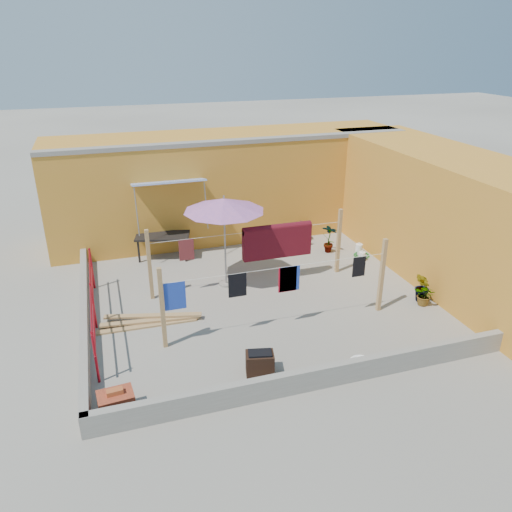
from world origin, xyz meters
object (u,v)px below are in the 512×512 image
at_px(plant_back_a, 289,235).
at_px(green_hose, 362,255).
at_px(patio_umbrella, 224,205).
at_px(brick_stack, 116,404).
at_px(outdoor_table, 163,237).
at_px(brazier, 260,363).
at_px(white_basin, 361,363).
at_px(water_jug_b, 362,256).
at_px(water_jug_a, 359,249).

bearing_deg(plant_back_a, green_hose, -33.57).
distance_m(patio_umbrella, plant_back_a, 3.50).
xyz_separation_m(patio_umbrella, brick_stack, (-2.98, -4.15, -1.94)).
bearing_deg(patio_umbrella, green_hose, 8.03).
xyz_separation_m(brick_stack, plant_back_a, (5.43, 5.97, 0.20)).
distance_m(outdoor_table, green_hose, 5.83).
xyz_separation_m(brick_stack, brazier, (2.66, 0.34, 0.01)).
bearing_deg(green_hose, brick_stack, -146.76).
xyz_separation_m(outdoor_table, white_basin, (2.94, -6.40, -0.60)).
bearing_deg(green_hose, outdoor_table, 163.50).
height_order(outdoor_table, brazier, outdoor_table).
distance_m(brazier, water_jug_b, 6.04).
height_order(water_jug_a, green_hose, water_jug_a).
bearing_deg(water_jug_b, plant_back_a, 137.54).
distance_m(white_basin, plant_back_a, 6.03).
height_order(outdoor_table, brick_stack, outdoor_table).
xyz_separation_m(water_jug_a, green_hose, (-0.02, -0.22, -0.11)).
bearing_deg(brazier, white_basin, -9.88).
bearing_deg(green_hose, patio_umbrella, -171.97).
distance_m(white_basin, green_hose, 5.42).
bearing_deg(plant_back_a, outdoor_table, 173.37).
bearing_deg(brazier, outdoor_table, 99.04).
xyz_separation_m(patio_umbrella, outdoor_table, (-1.28, 2.25, -1.52)).
distance_m(brick_stack, water_jug_a, 8.81).
height_order(outdoor_table, white_basin, outdoor_table).
height_order(patio_umbrella, brick_stack, patio_umbrella).
relative_size(brazier, water_jug_a, 1.83).
bearing_deg(outdoor_table, water_jug_a, -14.39).
xyz_separation_m(brazier, green_hose, (4.59, 4.41, -0.20)).
relative_size(brick_stack, white_basin, 1.35).
distance_m(water_jug_a, green_hose, 0.24).
xyz_separation_m(white_basin, green_hose, (2.61, 4.75, -0.01)).
relative_size(water_jug_a, green_hose, 0.69).
bearing_deg(outdoor_table, plant_back_a, -6.63).
distance_m(water_jug_b, plant_back_a, 2.27).
xyz_separation_m(patio_umbrella, green_hose, (4.27, 0.60, -2.13)).
xyz_separation_m(patio_umbrella, water_jug_a, (4.29, 0.82, -2.02)).
bearing_deg(water_jug_b, water_jug_a, 70.48).
bearing_deg(green_hose, water_jug_b, -118.87).
distance_m(patio_umbrella, brazier, 4.28).
bearing_deg(water_jug_b, brazier, -137.14).
xyz_separation_m(white_basin, plant_back_a, (0.79, 5.97, 0.38)).
distance_m(brazier, green_hose, 6.37).
xyz_separation_m(water_jug_b, plant_back_a, (-1.66, 1.52, 0.29)).
height_order(outdoor_table, water_jug_a, outdoor_table).
bearing_deg(outdoor_table, green_hose, -16.50).
bearing_deg(water_jug_a, plant_back_a, 151.60).
height_order(patio_umbrella, outdoor_table, patio_umbrella).
bearing_deg(brick_stack, plant_back_a, 47.69).
bearing_deg(patio_umbrella, brazier, -94.80).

